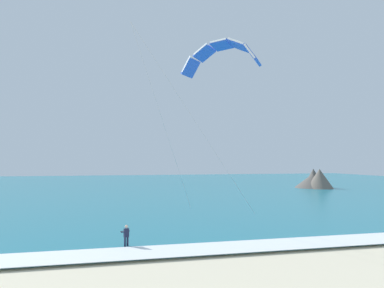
# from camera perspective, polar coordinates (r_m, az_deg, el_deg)

# --- Properties ---
(sea) EXTENTS (200.00, 120.00, 0.20)m
(sea) POSITION_cam_1_polar(r_m,az_deg,el_deg) (81.77, -11.57, -7.06)
(sea) COLOR teal
(sea) RESTS_ON ground
(surf_foam) EXTENTS (200.00, 3.14, 0.04)m
(surf_foam) POSITION_cam_1_polar(r_m,az_deg,el_deg) (23.37, -8.40, -17.70)
(surf_foam) COLOR white
(surf_foam) RESTS_ON sea
(surfboard) EXTENTS (1.01, 1.45, 0.09)m
(surfboard) POSITION_cam_1_polar(r_m,az_deg,el_deg) (25.21, -11.09, -17.02)
(surfboard) COLOR white
(surfboard) RESTS_ON ground
(kitesurfer) EXTENTS (0.66, 0.66, 1.69)m
(kitesurfer) POSITION_cam_1_polar(r_m,az_deg,el_deg) (25.02, -11.09, -14.98)
(kitesurfer) COLOR #191E38
(kitesurfer) RESTS_ON ground
(kite_primary) EXTENTS (13.05, 12.14, 17.58)m
(kite_primary) POSITION_cam_1_polar(r_m,az_deg,el_deg) (36.59, 4.82, 15.03)
(kite_primary) COLOR blue
(headland_right) EXTENTS (8.35, 9.09, 4.40)m
(headland_right) POSITION_cam_1_polar(r_m,az_deg,el_deg) (79.58, 20.13, -5.74)
(headland_right) COLOR #665B51
(headland_right) RESTS_ON ground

